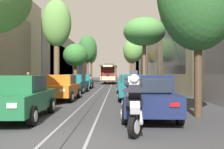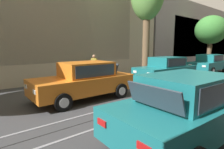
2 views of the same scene
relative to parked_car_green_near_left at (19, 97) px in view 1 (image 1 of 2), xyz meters
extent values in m
plane|color=#38383A|center=(2.33, 23.04, -0.80)|extent=(164.42, 164.42, 0.00)
cube|color=gray|center=(1.80, 27.62, -0.79)|extent=(0.08, 73.77, 0.01)
cube|color=gray|center=(2.86, 27.62, -0.79)|extent=(0.08, 73.77, 0.01)
cube|color=black|center=(2.33, 27.62, -0.80)|extent=(0.03, 73.77, 0.01)
cube|color=gray|center=(-6.80, 27.62, 2.88)|extent=(5.40, 21.62, 7.35)
cube|color=#2D3842|center=(-4.12, 27.62, 2.51)|extent=(0.04, 15.35, 4.41)
cube|color=gray|center=(-6.39, 49.54, 2.39)|extent=(4.58, 21.62, 6.37)
cube|color=#2D3842|center=(-4.12, 49.54, 2.07)|extent=(0.04, 15.35, 3.82)
cube|color=tan|center=(11.52, 14.46, 4.55)|extent=(5.52, 12.85, 10.70)
cube|color=#2D3842|center=(8.78, 14.46, 4.01)|extent=(0.04, 9.21, 6.42)
cube|color=gray|center=(11.72, 27.62, 2.45)|extent=(5.92, 12.85, 6.49)
cube|color=#2D3842|center=(8.78, 27.62, 2.12)|extent=(0.04, 9.21, 3.89)
cube|color=gray|center=(11.00, 40.77, 3.74)|extent=(4.49, 12.85, 9.08)
cube|color=#2D3842|center=(8.78, 40.77, 3.29)|extent=(0.04, 9.21, 5.45)
cube|color=gray|center=(10.85, 53.92, 3.46)|extent=(4.18, 12.85, 8.52)
cube|color=#2D3842|center=(8.78, 53.92, 3.03)|extent=(0.04, 9.21, 5.11)
cube|color=#1E6038|center=(0.00, -0.04, -0.15)|extent=(1.96, 4.36, 0.66)
cube|color=#1E6038|center=(0.00, 0.11, 0.48)|extent=(1.55, 2.12, 0.60)
cube|color=#2D3842|center=(0.03, -0.73, 0.46)|extent=(1.34, 0.27, 0.47)
cube|color=#2D3842|center=(-0.05, 1.29, 0.46)|extent=(1.30, 0.25, 0.45)
cube|color=#2D3842|center=(0.74, 0.14, 0.48)|extent=(0.10, 1.81, 0.47)
cube|color=#2D3842|center=(-0.75, 0.08, 0.48)|extent=(0.10, 1.81, 0.47)
cube|color=white|center=(0.64, -2.18, -0.05)|extent=(0.28, 0.05, 0.14)
cube|color=#B21414|center=(0.48, 2.14, -0.05)|extent=(0.28, 0.05, 0.12)
cube|color=#B21414|center=(-0.64, 2.10, -0.05)|extent=(0.28, 0.05, 0.12)
cylinder|color=black|center=(0.93, -1.34, -0.48)|extent=(0.22, 0.65, 0.64)
cylinder|color=silver|center=(1.04, -1.34, -0.48)|extent=(0.03, 0.35, 0.35)
cylinder|color=black|center=(0.83, 1.32, -0.48)|extent=(0.22, 0.65, 0.64)
cylinder|color=silver|center=(0.94, 1.33, -0.48)|extent=(0.03, 0.35, 0.35)
cylinder|color=black|center=(-0.93, 1.26, -0.48)|extent=(0.22, 0.65, 0.64)
cylinder|color=silver|center=(-1.04, 1.26, -0.48)|extent=(0.03, 0.35, 0.35)
cube|color=orange|center=(0.12, 6.47, -0.15)|extent=(1.84, 4.32, 0.66)
cube|color=orange|center=(0.13, 6.62, 0.48)|extent=(1.50, 2.08, 0.60)
cube|color=#2D3842|center=(0.12, 5.78, 0.46)|extent=(1.33, 0.23, 0.47)
cube|color=#2D3842|center=(0.14, 7.80, 0.46)|extent=(1.30, 0.21, 0.45)
cube|color=#2D3842|center=(0.87, 6.61, 0.48)|extent=(0.05, 1.81, 0.47)
cube|color=#2D3842|center=(-0.62, 6.63, 0.48)|extent=(0.05, 1.81, 0.47)
cube|color=white|center=(0.66, 4.31, -0.05)|extent=(0.28, 0.04, 0.14)
cube|color=#B21414|center=(0.70, 8.63, -0.05)|extent=(0.28, 0.04, 0.12)
cube|color=white|center=(-0.45, 4.32, -0.05)|extent=(0.28, 0.04, 0.14)
cube|color=#B21414|center=(-0.41, 8.64, -0.05)|extent=(0.28, 0.04, 0.12)
cylinder|color=black|center=(0.99, 5.13, -0.48)|extent=(0.21, 0.64, 0.64)
cylinder|color=silver|center=(1.10, 5.13, -0.48)|extent=(0.02, 0.35, 0.35)
cylinder|color=black|center=(-0.77, 5.15, -0.48)|extent=(0.21, 0.64, 0.64)
cylinder|color=silver|center=(-0.88, 5.15, -0.48)|extent=(0.02, 0.35, 0.35)
cylinder|color=black|center=(1.02, 7.80, -0.48)|extent=(0.21, 0.64, 0.64)
cylinder|color=silver|center=(1.13, 7.79, -0.48)|extent=(0.02, 0.35, 0.35)
cylinder|color=black|center=(-0.74, 7.81, -0.48)|extent=(0.21, 0.64, 0.64)
cylinder|color=silver|center=(-0.85, 7.81, -0.48)|extent=(0.02, 0.35, 0.35)
cube|color=#196B70|center=(-0.04, 12.63, -0.15)|extent=(2.01, 4.38, 0.66)
cube|color=#196B70|center=(-0.03, 12.78, 0.48)|extent=(1.57, 2.13, 0.60)
cube|color=#2D3842|center=(-0.07, 11.94, 0.46)|extent=(1.34, 0.29, 0.47)
cube|color=#2D3842|center=(0.03, 13.96, 0.46)|extent=(1.30, 0.26, 0.45)
cube|color=#2D3842|center=(0.72, 12.74, 0.48)|extent=(0.12, 1.81, 0.47)
cube|color=#2D3842|center=(-0.78, 12.81, 0.48)|extent=(0.12, 1.81, 0.47)
cube|color=white|center=(0.41, 10.44, -0.05)|extent=(0.28, 0.05, 0.14)
cube|color=#B21414|center=(0.62, 14.76, -0.05)|extent=(0.28, 0.05, 0.12)
cube|color=white|center=(-0.70, 10.50, -0.05)|extent=(0.28, 0.05, 0.14)
cube|color=#B21414|center=(-0.49, 14.81, -0.05)|extent=(0.28, 0.05, 0.12)
cylinder|color=black|center=(0.78, 11.25, -0.48)|extent=(0.23, 0.65, 0.64)
cylinder|color=silver|center=(0.89, 11.25, -0.48)|extent=(0.04, 0.35, 0.35)
cylinder|color=black|center=(-0.98, 11.34, -0.48)|extent=(0.23, 0.65, 0.64)
cylinder|color=silver|center=(-1.09, 11.34, -0.48)|extent=(0.04, 0.35, 0.35)
cylinder|color=black|center=(0.91, 13.91, -0.48)|extent=(0.23, 0.65, 0.64)
cylinder|color=silver|center=(1.02, 13.91, -0.48)|extent=(0.04, 0.35, 0.35)
cylinder|color=black|center=(-0.85, 14.00, -0.48)|extent=(0.23, 0.65, 0.64)
cylinder|color=silver|center=(-0.96, 14.01, -0.48)|extent=(0.04, 0.35, 0.35)
cube|color=#196B70|center=(-0.09, 19.12, -0.15)|extent=(1.85, 4.32, 0.66)
cube|color=#196B70|center=(-0.10, 19.27, 0.48)|extent=(1.50, 2.08, 0.60)
cube|color=#2D3842|center=(-0.09, 18.43, 0.46)|extent=(1.33, 0.24, 0.47)
cube|color=#2D3842|center=(-0.11, 20.45, 0.46)|extent=(1.30, 0.21, 0.45)
cube|color=#2D3842|center=(0.65, 19.27, 0.48)|extent=(0.05, 1.81, 0.47)
cube|color=#2D3842|center=(-0.84, 19.26, 0.48)|extent=(0.05, 1.81, 0.47)
cube|color=white|center=(0.49, 16.96, -0.05)|extent=(0.28, 0.04, 0.14)
cube|color=#B21414|center=(0.44, 21.28, -0.05)|extent=(0.28, 0.04, 0.12)
cube|color=white|center=(-0.63, 16.95, -0.05)|extent=(0.28, 0.04, 0.14)
cube|color=#B21414|center=(-0.68, 21.27, -0.05)|extent=(0.28, 0.04, 0.12)
cylinder|color=black|center=(0.80, 17.79, -0.48)|extent=(0.21, 0.64, 0.64)
cylinder|color=silver|center=(0.91, 17.79, -0.48)|extent=(0.02, 0.35, 0.35)
cylinder|color=black|center=(-0.96, 17.77, -0.48)|extent=(0.21, 0.64, 0.64)
cylinder|color=silver|center=(-1.07, 17.77, -0.48)|extent=(0.02, 0.35, 0.35)
cylinder|color=black|center=(0.77, 20.46, -0.48)|extent=(0.21, 0.64, 0.64)
cylinder|color=silver|center=(0.88, 20.46, -0.48)|extent=(0.02, 0.35, 0.35)
cylinder|color=black|center=(-0.99, 20.44, -0.48)|extent=(0.21, 0.64, 0.64)
cylinder|color=silver|center=(-1.10, 20.44, -0.48)|extent=(0.02, 0.35, 0.35)
cube|color=#19234C|center=(4.75, 0.29, -0.15)|extent=(1.94, 4.36, 0.66)
cube|color=#19234C|center=(4.75, 0.14, 0.48)|extent=(1.54, 2.11, 0.60)
cube|color=#2D3842|center=(4.78, 0.98, 0.46)|extent=(1.34, 0.26, 0.47)
cube|color=#2D3842|center=(4.71, -1.04, 0.46)|extent=(1.30, 0.24, 0.45)
cube|color=#2D3842|center=(4.00, 0.16, 0.48)|extent=(0.09, 1.81, 0.47)
cube|color=#2D3842|center=(5.50, 0.11, 0.48)|extent=(0.09, 1.81, 0.47)
cube|color=white|center=(4.27, 2.47, -0.05)|extent=(0.28, 0.05, 0.14)
cube|color=#B21414|center=(4.12, -1.85, -0.05)|extent=(0.28, 0.05, 0.12)
cube|color=white|center=(5.38, 2.43, -0.05)|extent=(0.28, 0.05, 0.14)
cube|color=#B21414|center=(5.24, -1.89, -0.05)|extent=(0.28, 0.05, 0.12)
cylinder|color=black|center=(3.92, 1.65, -0.48)|extent=(0.22, 0.65, 0.64)
cylinder|color=silver|center=(3.81, 1.65, -0.48)|extent=(0.03, 0.35, 0.35)
cylinder|color=black|center=(5.68, 1.59, -0.48)|extent=(0.22, 0.65, 0.64)
cylinder|color=silver|center=(5.79, 1.59, -0.48)|extent=(0.03, 0.35, 0.35)
cylinder|color=black|center=(3.83, -1.02, -0.48)|extent=(0.22, 0.65, 0.64)
cylinder|color=silver|center=(3.72, -1.01, -0.48)|extent=(0.03, 0.35, 0.35)
cylinder|color=black|center=(5.59, -1.07, -0.48)|extent=(0.22, 0.65, 0.64)
cylinder|color=silver|center=(5.70, -1.08, -0.48)|extent=(0.03, 0.35, 0.35)
cube|color=#196B70|center=(4.70, 6.71, -0.15)|extent=(2.00, 4.38, 0.66)
cube|color=#196B70|center=(4.69, 6.56, 0.48)|extent=(1.57, 2.13, 0.60)
cube|color=#2D3842|center=(4.73, 7.40, 0.46)|extent=(1.34, 0.29, 0.47)
cube|color=#2D3842|center=(4.63, 5.38, 0.46)|extent=(1.30, 0.26, 0.45)
cube|color=#2D3842|center=(3.94, 6.60, 0.48)|extent=(0.12, 1.81, 0.47)
cube|color=#2D3842|center=(5.44, 6.53, 0.48)|extent=(0.12, 1.81, 0.47)
cube|color=white|center=(4.24, 8.90, -0.05)|extent=(0.28, 0.05, 0.14)
cube|color=#B21414|center=(4.04, 4.58, -0.05)|extent=(0.28, 0.05, 0.12)
cube|color=white|center=(5.36, 8.84, -0.05)|extent=(0.28, 0.05, 0.14)
cube|color=#B21414|center=(5.15, 4.53, -0.05)|extent=(0.28, 0.05, 0.12)
cylinder|color=black|center=(3.88, 8.09, -0.48)|extent=(0.23, 0.65, 0.64)
cylinder|color=silver|center=(3.77, 8.09, -0.48)|extent=(0.04, 0.35, 0.35)
cylinder|color=black|center=(5.64, 8.00, -0.48)|extent=(0.23, 0.65, 0.64)
cylinder|color=silver|center=(5.75, 8.00, -0.48)|extent=(0.04, 0.35, 0.35)
cylinder|color=black|center=(3.75, 5.42, -0.48)|extent=(0.23, 0.65, 0.64)
cylinder|color=silver|center=(3.64, 5.43, -0.48)|extent=(0.04, 0.35, 0.35)
cylinder|color=black|center=(5.51, 5.34, -0.48)|extent=(0.23, 0.65, 0.64)
cylinder|color=silver|center=(5.62, 5.33, -0.48)|extent=(0.04, 0.35, 0.35)
cube|color=#196B70|center=(4.58, 12.76, -0.15)|extent=(1.85, 4.32, 0.66)
cube|color=#196B70|center=(4.58, 12.61, 0.48)|extent=(1.50, 2.08, 0.60)
cube|color=#2D3842|center=(4.58, 13.44, 0.46)|extent=(1.33, 0.24, 0.47)
cube|color=#2D3842|center=(4.56, 11.42, 0.46)|extent=(1.30, 0.21, 0.45)
cube|color=#2D3842|center=(3.83, 12.62, 0.48)|extent=(0.05, 1.81, 0.47)
cube|color=#2D3842|center=(5.32, 12.60, 0.48)|extent=(0.05, 1.81, 0.47)
cube|color=white|center=(4.04, 14.92, -0.05)|extent=(0.28, 0.04, 0.14)
cube|color=#B21414|center=(3.99, 10.60, -0.05)|extent=(0.28, 0.04, 0.12)
cube|color=white|center=(5.16, 14.91, -0.05)|extent=(0.28, 0.04, 0.14)
cube|color=#B21414|center=(5.11, 10.59, -0.05)|extent=(0.28, 0.04, 0.12)
cylinder|color=black|center=(3.71, 14.10, -0.48)|extent=(0.21, 0.64, 0.64)
cylinder|color=silver|center=(3.60, 14.10, -0.48)|extent=(0.02, 0.35, 0.35)
cylinder|color=black|center=(5.47, 14.08, -0.48)|extent=(0.21, 0.64, 0.64)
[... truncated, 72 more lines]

